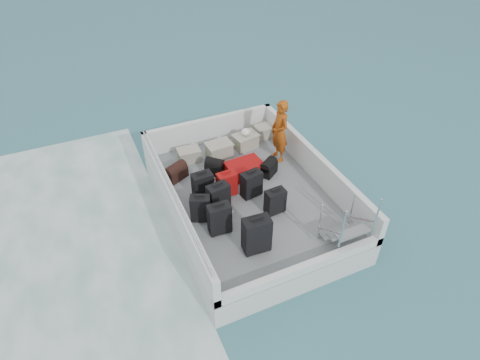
{
  "coord_description": "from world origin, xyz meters",
  "views": [
    {
      "loc": [
        -3.01,
        -6.26,
        6.68
      ],
      "look_at": [
        -0.14,
        0.11,
        1.0
      ],
      "focal_mm": 30.0,
      "sensor_mm": 36.0,
      "label": 1
    }
  ],
  "objects_px": {
    "suitcase_7": "(251,184)",
    "crate_3": "(265,132)",
    "suitcase_8": "(244,169)",
    "crate_0": "(189,156)",
    "suitcase_5": "(227,184)",
    "crate_1": "(219,150)",
    "suitcase_4": "(218,198)",
    "suitcase_6": "(275,202)",
    "suitcase_3": "(257,235)",
    "passenger": "(280,131)",
    "suitcase_1": "(201,209)",
    "crate_2": "(246,142)",
    "suitcase_0": "(219,219)",
    "suitcase_2": "(203,186)"
  },
  "relations": [
    {
      "from": "suitcase_3",
      "to": "crate_2",
      "type": "height_order",
      "value": "suitcase_3"
    },
    {
      "from": "suitcase_5",
      "to": "suitcase_6",
      "type": "relative_size",
      "value": 1.02
    },
    {
      "from": "suitcase_8",
      "to": "crate_3",
      "type": "bearing_deg",
      "value": -47.15
    },
    {
      "from": "crate_2",
      "to": "crate_3",
      "type": "height_order",
      "value": "crate_2"
    },
    {
      "from": "suitcase_6",
      "to": "suitcase_1",
      "type": "bearing_deg",
      "value": 160.45
    },
    {
      "from": "suitcase_6",
      "to": "crate_2",
      "type": "bearing_deg",
      "value": 75.65
    },
    {
      "from": "suitcase_3",
      "to": "suitcase_4",
      "type": "distance_m",
      "value": 1.37
    },
    {
      "from": "passenger",
      "to": "crate_3",
      "type": "bearing_deg",
      "value": 172.29
    },
    {
      "from": "suitcase_5",
      "to": "crate_3",
      "type": "distance_m",
      "value": 2.63
    },
    {
      "from": "suitcase_4",
      "to": "crate_1",
      "type": "xyz_separation_m",
      "value": [
        0.76,
        1.86,
        -0.16
      ]
    },
    {
      "from": "suitcase_0",
      "to": "suitcase_2",
      "type": "relative_size",
      "value": 1.1
    },
    {
      "from": "suitcase_1",
      "to": "crate_2",
      "type": "xyz_separation_m",
      "value": [
        2.0,
        2.08,
        -0.13
      ]
    },
    {
      "from": "suitcase_6",
      "to": "passenger",
      "type": "relative_size",
      "value": 0.37
    },
    {
      "from": "suitcase_6",
      "to": "crate_2",
      "type": "height_order",
      "value": "suitcase_6"
    },
    {
      "from": "suitcase_7",
      "to": "crate_3",
      "type": "height_order",
      "value": "suitcase_7"
    },
    {
      "from": "suitcase_0",
      "to": "crate_3",
      "type": "height_order",
      "value": "suitcase_0"
    },
    {
      "from": "suitcase_3",
      "to": "suitcase_8",
      "type": "bearing_deg",
      "value": 75.22
    },
    {
      "from": "suitcase_8",
      "to": "suitcase_1",
      "type": "bearing_deg",
      "value": 120.83
    },
    {
      "from": "suitcase_3",
      "to": "suitcase_6",
      "type": "bearing_deg",
      "value": 47.94
    },
    {
      "from": "suitcase_7",
      "to": "passenger",
      "type": "xyz_separation_m",
      "value": [
        1.24,
        1.02,
        0.49
      ]
    },
    {
      "from": "suitcase_6",
      "to": "crate_3",
      "type": "bearing_deg",
      "value": 63.37
    },
    {
      "from": "suitcase_8",
      "to": "suitcase_6",
      "type": "bearing_deg",
      "value": 177.95
    },
    {
      "from": "suitcase_8",
      "to": "crate_0",
      "type": "bearing_deg",
      "value": 39.37
    },
    {
      "from": "suitcase_4",
      "to": "suitcase_8",
      "type": "height_order",
      "value": "suitcase_4"
    },
    {
      "from": "suitcase_0",
      "to": "suitcase_3",
      "type": "xyz_separation_m",
      "value": [
        0.47,
        -0.74,
        0.05
      ]
    },
    {
      "from": "crate_3",
      "to": "suitcase_0",
      "type": "bearing_deg",
      "value": -131.08
    },
    {
      "from": "suitcase_0",
      "to": "suitcase_6",
      "type": "bearing_deg",
      "value": 5.82
    },
    {
      "from": "suitcase_3",
      "to": "crate_0",
      "type": "distance_m",
      "value": 3.38
    },
    {
      "from": "suitcase_1",
      "to": "suitcase_5",
      "type": "distance_m",
      "value": 0.97
    },
    {
      "from": "suitcase_7",
      "to": "crate_1",
      "type": "height_order",
      "value": "suitcase_7"
    },
    {
      "from": "suitcase_8",
      "to": "passenger",
      "type": "height_order",
      "value": "passenger"
    },
    {
      "from": "passenger",
      "to": "suitcase_6",
      "type": "bearing_deg",
      "value": -30.05
    },
    {
      "from": "suitcase_7",
      "to": "crate_3",
      "type": "xyz_separation_m",
      "value": [
        1.39,
        2.07,
        -0.16
      ]
    },
    {
      "from": "suitcase_4",
      "to": "suitcase_3",
      "type": "bearing_deg",
      "value": -88.14
    },
    {
      "from": "suitcase_4",
      "to": "suitcase_8",
      "type": "bearing_deg",
      "value": 33.12
    },
    {
      "from": "suitcase_3",
      "to": "suitcase_4",
      "type": "bearing_deg",
      "value": 104.69
    },
    {
      "from": "suitcase_8",
      "to": "suitcase_4",
      "type": "bearing_deg",
      "value": 127.56
    },
    {
      "from": "suitcase_5",
      "to": "crate_3",
      "type": "relative_size",
      "value": 1.16
    },
    {
      "from": "suitcase_4",
      "to": "suitcase_7",
      "type": "xyz_separation_m",
      "value": [
        0.86,
        0.15,
        -0.02
      ]
    },
    {
      "from": "suitcase_3",
      "to": "passenger",
      "type": "bearing_deg",
      "value": 57.99
    },
    {
      "from": "suitcase_8",
      "to": "crate_0",
      "type": "distance_m",
      "value": 1.5
    },
    {
      "from": "passenger",
      "to": "crate_0",
      "type": "bearing_deg",
      "value": -111.23
    },
    {
      "from": "suitcase_5",
      "to": "crate_1",
      "type": "relative_size",
      "value": 0.99
    },
    {
      "from": "crate_0",
      "to": "suitcase_6",
      "type": "bearing_deg",
      "value": -66.96
    },
    {
      "from": "suitcase_6",
      "to": "suitcase_8",
      "type": "relative_size",
      "value": 0.69
    },
    {
      "from": "suitcase_5",
      "to": "crate_1",
      "type": "distance_m",
      "value": 1.52
    },
    {
      "from": "passenger",
      "to": "suitcase_7",
      "type": "bearing_deg",
      "value": -50.2
    },
    {
      "from": "suitcase_1",
      "to": "crate_1",
      "type": "xyz_separation_m",
      "value": [
        1.21,
        1.98,
        -0.13
      ]
    },
    {
      "from": "suitcase_5",
      "to": "suitcase_8",
      "type": "height_order",
      "value": "suitcase_5"
    },
    {
      "from": "crate_1",
      "to": "suitcase_1",
      "type": "bearing_deg",
      "value": -121.41
    }
  ]
}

